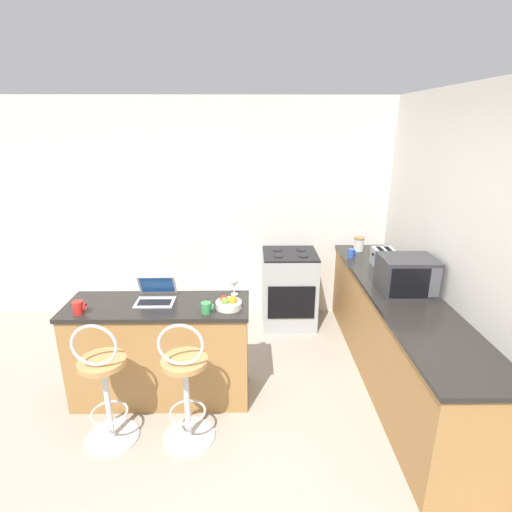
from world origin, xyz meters
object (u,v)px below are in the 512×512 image
wine_glass_short (234,281)px  bar_stool_far (185,385)px  mug_red (79,308)px  mug_blue (351,253)px  fruit_bowl (229,304)px  storage_jar (359,244)px  laptop (156,295)px  toaster (383,258)px  pepper_mill (404,264)px  stove_range (289,289)px  microwave (407,275)px  mug_green (207,308)px  bar_stool_near (105,386)px

wine_glass_short → bar_stool_far: bearing=-114.8°
mug_red → mug_blue: bearing=28.5°
mug_red → fruit_bowl: (1.17, 0.09, -0.01)m
storage_jar → laptop: bearing=-146.8°
toaster → pepper_mill: size_ratio=0.96×
pepper_mill → mug_blue: size_ratio=2.59×
stove_range → mug_blue: mug_blue is taller
microwave → mug_green: bearing=-167.1°
fruit_bowl → mug_blue: bearing=44.1°
toaster → wine_glass_short: bearing=-155.3°
bar_stool_far → microwave: 2.08m
laptop → toaster: (2.18, 0.81, 0.04)m
mug_red → wine_glass_short: (1.20, 0.36, 0.07)m
mug_red → storage_jar: (2.61, 1.59, 0.03)m
stove_range → pepper_mill: (1.04, -0.72, 0.56)m
microwave → mug_green: (-1.71, -0.39, -0.12)m
mug_green → storage_jar: (1.61, 1.59, 0.04)m
mug_red → wine_glass_short: 1.26m
stove_range → fruit_bowl: size_ratio=4.23×
fruit_bowl → pepper_mill: bearing=22.7°
laptop → wine_glass_short: 0.67m
bar_stool_far → fruit_bowl: bearing=56.9°
stove_range → wine_glass_short: size_ratio=5.44×
wine_glass_short → fruit_bowl: bearing=-97.7°
laptop → mug_blue: bearing=29.8°
toaster → stove_range: bearing=154.0°
microwave → toaster: 0.67m
bar_stool_far → pepper_mill: pepper_mill is taller
mug_green → wine_glass_short: wine_glass_short is taller
toaster → pepper_mill: bearing=-67.6°
stove_range → fruit_bowl: fruit_bowl is taller
bar_stool_near → toaster: toaster is taller
bar_stool_far → microwave: microwave is taller
bar_stool_near → microwave: (2.44, 0.77, 0.56)m
wine_glass_short → storage_jar: size_ratio=1.02×
fruit_bowl → pepper_mill: (1.67, 0.70, 0.08)m
mug_blue → mug_red: bearing=-151.5°
laptop → mug_red: 0.60m
bar_stool_near → mug_red: bar_stool_near is taller
wine_glass_short → pepper_mill: pepper_mill is taller
pepper_mill → mug_green: bearing=-156.9°
laptop → microwave: size_ratio=0.69×
mug_blue → pepper_mill: bearing=-56.2°
wine_glass_short → microwave: bearing=1.4°
mug_green → bar_stool_far: bearing=-109.4°
mug_blue → fruit_bowl: bearing=-135.9°
bar_stool_near → mug_green: bearing=27.4°
bar_stool_far → toaster: toaster is taller
wine_glass_short → pepper_mill: 1.69m
laptop → stove_range: 1.85m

